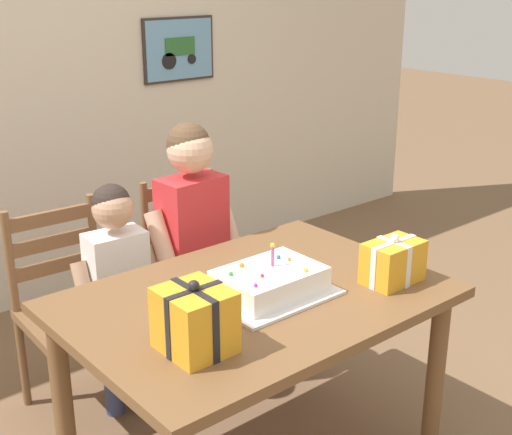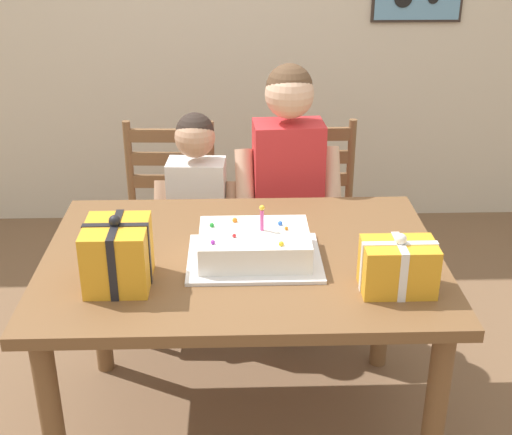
% 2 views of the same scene
% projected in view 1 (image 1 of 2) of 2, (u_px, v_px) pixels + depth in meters
% --- Properties ---
extents(back_wall, '(6.40, 0.11, 2.60)m').
position_uv_depth(back_wall, '(19.00, 79.00, 3.76)').
color(back_wall, beige).
rests_on(back_wall, ground).
extents(dining_table, '(1.34, 0.95, 0.75)m').
position_uv_depth(dining_table, '(254.00, 320.00, 2.54)').
color(dining_table, brown).
rests_on(dining_table, ground).
extents(birthday_cake, '(0.44, 0.34, 0.19)m').
position_uv_depth(birthday_cake, '(270.00, 283.00, 2.48)').
color(birthday_cake, silver).
rests_on(birthday_cake, dining_table).
extents(gift_box_red_large, '(0.23, 0.15, 0.19)m').
position_uv_depth(gift_box_red_large, '(393.00, 262.00, 2.59)').
color(gift_box_red_large, gold).
rests_on(gift_box_red_large, dining_table).
extents(gift_box_beside_cake, '(0.20, 0.22, 0.23)m').
position_uv_depth(gift_box_beside_cake, '(195.00, 320.00, 2.11)').
color(gift_box_beside_cake, gold).
rests_on(gift_box_beside_cake, dining_table).
extents(chair_left, '(0.44, 0.44, 0.92)m').
position_uv_depth(chair_left, '(72.00, 311.00, 3.00)').
color(chair_left, brown).
rests_on(chair_left, ground).
extents(chair_right, '(0.42, 0.42, 0.92)m').
position_uv_depth(chair_right, '(197.00, 271.00, 3.40)').
color(chair_right, brown).
rests_on(chair_right, ground).
extents(child_older, '(0.46, 0.27, 1.24)m').
position_uv_depth(child_older, '(193.00, 230.00, 3.11)').
color(child_older, '#38426B').
rests_on(child_older, ground).
extents(child_younger, '(0.38, 0.22, 1.04)m').
position_uv_depth(child_younger, '(118.00, 279.00, 2.92)').
color(child_younger, '#38426B').
rests_on(child_younger, ground).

